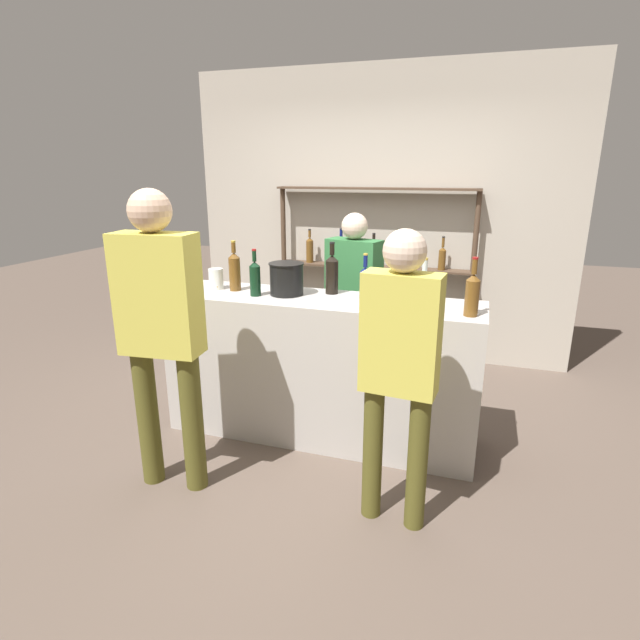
{
  "coord_description": "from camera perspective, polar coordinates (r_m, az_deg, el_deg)",
  "views": [
    {
      "loc": [
        1.01,
        -3.09,
        1.85
      ],
      "look_at": [
        0.0,
        0.0,
        0.87
      ],
      "focal_mm": 28.0,
      "sensor_mm": 36.0,
      "label": 1
    }
  ],
  "objects": [
    {
      "name": "ground_plane",
      "position": [
        3.74,
        -0.0,
        -12.84
      ],
      "size": [
        16.0,
        16.0,
        0.0
      ],
      "primitive_type": "plane",
      "color": "brown"
    },
    {
      "name": "bar_counter",
      "position": [
        3.52,
        -0.0,
        -5.59
      ],
      "size": [
        2.17,
        0.55,
        1.02
      ],
      "primitive_type": "cube",
      "color": "#B7B2AD",
      "rests_on": "ground_plane"
    },
    {
      "name": "back_wall",
      "position": [
        5.09,
        6.67,
        11.61
      ],
      "size": [
        3.77,
        0.12,
        2.8
      ],
      "primitive_type": "cube",
      "color": "#B2A899",
      "rests_on": "ground_plane"
    },
    {
      "name": "back_shelf",
      "position": [
        4.95,
        5.98,
        8.19
      ],
      "size": [
        1.94,
        0.18,
        1.69
      ],
      "color": "#4C3828",
      "rests_on": "ground_plane"
    },
    {
      "name": "counter_bottle_0",
      "position": [
        3.6,
        -9.73,
        5.59
      ],
      "size": [
        0.08,
        0.08,
        0.36
      ],
      "color": "brown",
      "rests_on": "bar_counter"
    },
    {
      "name": "counter_bottle_1",
      "position": [
        3.43,
        -7.44,
        4.84
      ],
      "size": [
        0.07,
        0.07,
        0.32
      ],
      "color": "black",
      "rests_on": "bar_counter"
    },
    {
      "name": "counter_bottle_2",
      "position": [
        3.05,
        17.01,
        2.91
      ],
      "size": [
        0.08,
        0.08,
        0.35
      ],
      "color": "brown",
      "rests_on": "bar_counter"
    },
    {
      "name": "counter_bottle_3",
      "position": [
        3.19,
        11.75,
        3.58
      ],
      "size": [
        0.08,
        0.08,
        0.31
      ],
      "color": "silver",
      "rests_on": "bar_counter"
    },
    {
      "name": "counter_bottle_4",
      "position": [
        3.46,
        1.37,
        5.36
      ],
      "size": [
        0.09,
        0.09,
        0.36
      ],
      "color": "black",
      "rests_on": "bar_counter"
    },
    {
      "name": "counter_bottle_5",
      "position": [
        3.34,
        5.16,
        4.4
      ],
      "size": [
        0.07,
        0.07,
        0.3
      ],
      "color": "#0F1956",
      "rests_on": "bar_counter"
    },
    {
      "name": "wine_glass",
      "position": [
        3.12,
        6.73,
        3.55
      ],
      "size": [
        0.08,
        0.08,
        0.16
      ],
      "color": "silver",
      "rests_on": "bar_counter"
    },
    {
      "name": "ice_bucket",
      "position": [
        3.44,
        -3.85,
        4.72
      ],
      "size": [
        0.24,
        0.24,
        0.22
      ],
      "color": "black",
      "rests_on": "bar_counter"
    },
    {
      "name": "cork_jar",
      "position": [
        3.68,
        -11.8,
        4.62
      ],
      "size": [
        0.1,
        0.1,
        0.15
      ],
      "color": "silver",
      "rests_on": "bar_counter"
    },
    {
      "name": "customer_left",
      "position": [
        2.92,
        -17.77,
        -0.15
      ],
      "size": [
        0.47,
        0.24,
        1.76
      ],
      "rotation": [
        0.0,
        0.0,
        1.66
      ],
      "color": "brown",
      "rests_on": "ground_plane"
    },
    {
      "name": "server_behind_counter",
      "position": [
        3.98,
        3.82,
        2.91
      ],
      "size": [
        0.46,
        0.3,
        1.54
      ],
      "rotation": [
        0.0,
        0.0,
        -1.84
      ],
      "color": "black",
      "rests_on": "ground_plane"
    },
    {
      "name": "customer_right",
      "position": [
        2.53,
        9.07,
        -4.35
      ],
      "size": [
        0.4,
        0.21,
        1.59
      ],
      "rotation": [
        0.0,
        0.0,
        1.48
      ],
      "color": "brown",
      "rests_on": "ground_plane"
    }
  ]
}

